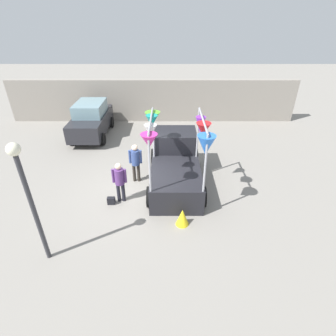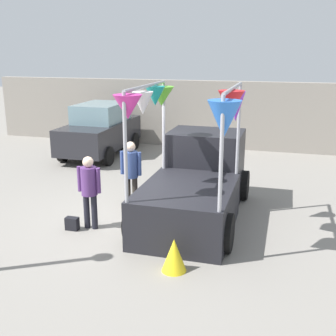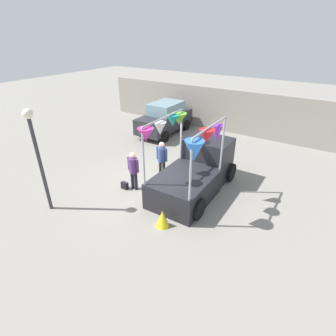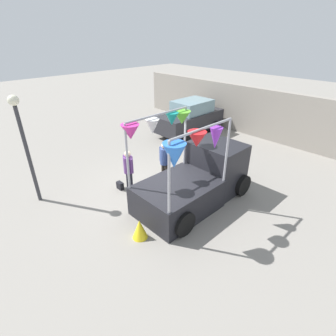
# 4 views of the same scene
# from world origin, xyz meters

# --- Properties ---
(ground_plane) EXTENTS (60.00, 60.00, 0.00)m
(ground_plane) POSITION_xyz_m (0.00, 0.00, 0.00)
(ground_plane) COLOR gray
(vendor_truck) EXTENTS (2.50, 4.17, 3.08)m
(vendor_truck) POSITION_xyz_m (1.28, 0.73, 0.90)
(vendor_truck) COLOR black
(vendor_truck) RESTS_ON ground
(parked_car) EXTENTS (1.88, 4.00, 1.88)m
(parked_car) POSITION_xyz_m (-3.33, 5.49, 0.94)
(parked_car) COLOR #26262B
(parked_car) RESTS_ON ground
(person_customer) EXTENTS (0.53, 0.34, 1.60)m
(person_customer) POSITION_xyz_m (-0.76, -0.67, 0.96)
(person_customer) COLOR black
(person_customer) RESTS_ON ground
(person_vendor) EXTENTS (0.53, 0.34, 1.67)m
(person_vendor) POSITION_xyz_m (-0.32, 0.68, 1.01)
(person_vendor) COLOR #2D2823
(person_vendor) RESTS_ON ground
(handbag) EXTENTS (0.28, 0.16, 0.28)m
(handbag) POSITION_xyz_m (-1.11, -0.87, 0.14)
(handbag) COLOR black
(handbag) RESTS_ON ground
(street_lamp) EXTENTS (0.32, 0.32, 3.64)m
(street_lamp) POSITION_xyz_m (-2.46, -3.32, 2.40)
(street_lamp) COLOR #333338
(street_lamp) RESTS_ON ground
(brick_boundary_wall) EXTENTS (18.00, 0.36, 2.60)m
(brick_boundary_wall) POSITION_xyz_m (0.00, 7.90, 1.30)
(brick_boundary_wall) COLOR gray
(brick_boundary_wall) RESTS_ON ground
(folded_kite_bundle_sunflower) EXTENTS (0.62, 0.62, 0.60)m
(folded_kite_bundle_sunflower) POSITION_xyz_m (1.46, -1.96, 0.30)
(folded_kite_bundle_sunflower) COLOR yellow
(folded_kite_bundle_sunflower) RESTS_ON ground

